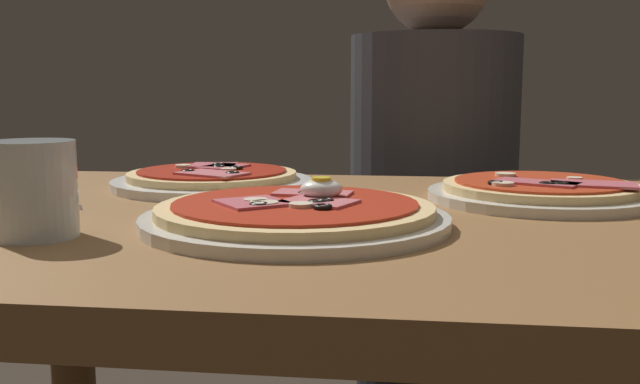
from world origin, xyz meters
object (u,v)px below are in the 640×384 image
object	(u,v)px
fork	(16,203)
dining_table	(351,333)
pizza_foreground	(296,214)
pizza_across_right	(213,179)
pizza_across_left	(540,191)
water_glass_near	(33,195)
diner_person	(431,253)

from	to	relation	value
fork	dining_table	bearing A→B (deg)	-1.67
pizza_foreground	pizza_across_right	bearing A→B (deg)	121.22
dining_table	pizza_across_right	xyz separation A→B (m)	(-0.21, 0.19, 0.15)
pizza_foreground	pizza_across_left	size ratio (longest dim) A/B	1.13
dining_table	water_glass_near	xyz separation A→B (m)	(-0.28, -0.16, 0.18)
pizza_foreground	fork	bearing A→B (deg)	166.22
pizza_across_right	diner_person	world-z (taller)	diner_person
pizza_across_right	fork	xyz separation A→B (m)	(-0.19, -0.18, -0.01)
water_glass_near	dining_table	bearing A→B (deg)	28.85
water_glass_near	diner_person	distance (m)	0.90
pizza_foreground	pizza_across_right	world-z (taller)	pizza_foreground
pizza_foreground	pizza_across_left	bearing A→B (deg)	36.50
water_glass_near	fork	xyz separation A→B (m)	(-0.12, 0.17, -0.04)
pizza_across_right	fork	size ratio (longest dim) A/B	1.78
pizza_foreground	water_glass_near	world-z (taller)	water_glass_near
fork	diner_person	bearing A→B (deg)	50.32
dining_table	pizza_across_left	distance (m)	0.30
dining_table	diner_person	xyz separation A→B (m)	(0.11, 0.62, -0.05)
pizza_across_left	diner_person	distance (m)	0.54
pizza_across_right	pizza_foreground	bearing A→B (deg)	-58.78
fork	pizza_across_left	bearing A→B (deg)	10.56
dining_table	water_glass_near	bearing A→B (deg)	-151.15
pizza_foreground	fork	distance (m)	0.36
pizza_across_left	water_glass_near	xyz separation A→B (m)	(-0.51, -0.28, 0.03)
pizza_foreground	pizza_across_left	xyz separation A→B (m)	(0.27, 0.20, -0.00)
water_glass_near	fork	world-z (taller)	water_glass_near
pizza_across_left	water_glass_near	size ratio (longest dim) A/B	3.04
diner_person	pizza_across_right	bearing A→B (deg)	53.70
pizza_across_right	water_glass_near	world-z (taller)	water_glass_near
fork	diner_person	size ratio (longest dim) A/B	0.13
fork	diner_person	distance (m)	0.81
dining_table	diner_person	size ratio (longest dim) A/B	0.92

